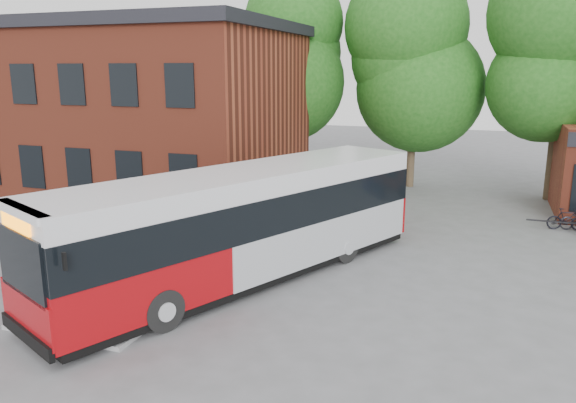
% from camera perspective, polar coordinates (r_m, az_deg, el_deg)
% --- Properties ---
extents(ground, '(100.00, 100.00, 0.00)m').
position_cam_1_polar(ground, '(16.40, 0.71, -9.57)').
color(ground, '#5F5F61').
extents(station_building, '(18.40, 10.40, 8.50)m').
position_cam_1_polar(station_building, '(29.45, -18.11, 8.48)').
color(station_building, maroon).
rests_on(station_building, ground).
extents(bus_shelter, '(3.60, 7.00, 2.90)m').
position_cam_1_polar(bus_shelter, '(17.00, -14.95, -4.01)').
color(bus_shelter, '#27272A').
rests_on(bus_shelter, ground).
extents(tree_0, '(7.92, 7.92, 11.00)m').
position_cam_1_polar(tree_0, '(32.22, -0.22, 11.70)').
color(tree_0, '#1B5115').
rests_on(tree_0, ground).
extents(tree_1, '(7.92, 7.92, 10.40)m').
position_cam_1_polar(tree_1, '(31.58, 12.69, 10.81)').
color(tree_1, '#1B5115').
rests_on(tree_1, ground).
extents(tree_2, '(7.92, 7.92, 11.00)m').
position_cam_1_polar(tree_2, '(30.50, 25.84, 10.33)').
color(tree_2, '#1B5115').
rests_on(tree_2, ground).
extents(city_bus, '(8.29, 13.45, 3.43)m').
position_cam_1_polar(city_bus, '(17.23, -4.26, -2.44)').
color(city_bus, '#9D080D').
rests_on(city_bus, ground).
extents(bicycle_1, '(1.55, 0.61, 0.90)m').
position_cam_1_polar(bicycle_1, '(25.39, 26.45, -1.63)').
color(bicycle_1, black).
rests_on(bicycle_1, ground).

